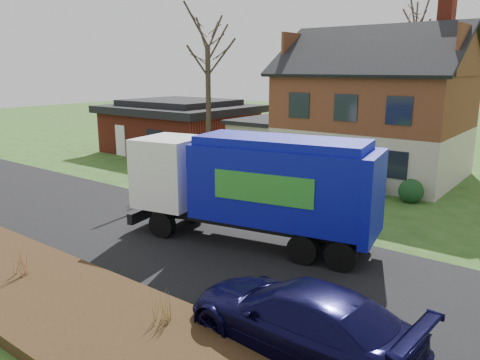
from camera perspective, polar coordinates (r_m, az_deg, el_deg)
The scene contains 12 objects.
ground at distance 17.18m, azimuth -9.02°, elevation -6.66°, with size 120.00×120.00×0.00m, color #274717.
road at distance 17.18m, azimuth -9.02°, elevation -6.63°, with size 80.00×7.00×0.02m, color black.
mulch_verge at distance 14.30m, azimuth -24.85°, elevation -11.40°, with size 80.00×3.50×0.30m, color black.
main_house at distance 27.05m, azimuth 15.09°, elevation 9.12°, with size 12.95×8.95×9.26m.
ranch_house at distance 34.06m, azimuth -7.33°, elevation 6.53°, with size 9.80×8.20×3.70m.
garbage_truck at distance 15.64m, azimuth 1.85°, elevation -0.32°, with size 8.94×3.89×3.71m.
silver_sedan at distance 20.75m, azimuth -5.66°, elevation -0.88°, with size 1.57×4.52×1.49m, color #ACAFB4.
navy_wagon at distance 10.28m, azimuth 7.16°, elevation -16.39°, with size 2.14×5.26×1.53m, color black.
tree_front_west at distance 27.41m, azimuth -4.02°, elevation 18.30°, with size 3.34×3.34×9.94m.
tree_back at distance 34.18m, azimuth 20.77°, elevation 18.42°, with size 3.53×3.53×11.16m.
grass_clump_mid at distance 14.35m, azimuth -25.24°, elevation -8.83°, with size 0.31×0.26×0.87m.
grass_clump_east at distance 10.96m, azimuth -9.55°, elevation -14.80°, with size 0.33×0.27×0.81m.
Camera 1 is at (11.79, -11.03, 5.86)m, focal length 35.00 mm.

